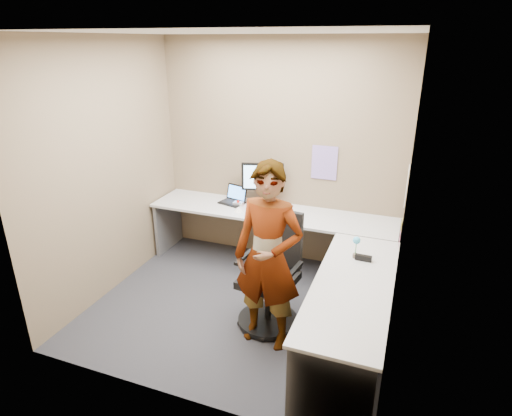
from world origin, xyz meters
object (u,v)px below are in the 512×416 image
at_px(desk, 292,249).
at_px(office_chair, 271,280).
at_px(person, 268,258).
at_px(monitor, 263,179).

distance_m(desk, office_chair, 0.50).
bearing_deg(person, office_chair, 106.40).
xyz_separation_m(monitor, person, (0.59, -1.49, -0.21)).
relative_size(desk, monitor, 6.01).
height_order(monitor, office_chair, monitor).
relative_size(desk, person, 1.72).
xyz_separation_m(office_chair, person, (0.06, -0.29, 0.41)).
relative_size(monitor, person, 0.29).
distance_m(monitor, person, 1.62).
relative_size(monitor, office_chair, 0.44).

